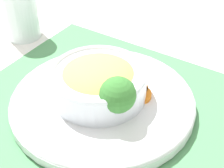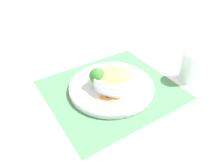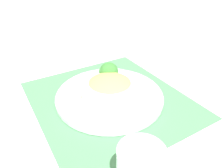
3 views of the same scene
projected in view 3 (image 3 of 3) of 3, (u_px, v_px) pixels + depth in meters
ground_plane at (110, 100)px, 0.66m from camera, size 4.00×4.00×0.00m
placemat at (110, 99)px, 0.66m from camera, size 0.48×0.52×0.00m
plate at (110, 95)px, 0.65m from camera, size 0.32×0.32×0.02m
bowl at (110, 87)px, 0.62m from camera, size 0.17×0.17×0.06m
broccoli_floret at (109, 72)px, 0.67m from camera, size 0.06×0.06×0.08m
carrot_slice_near at (90, 89)px, 0.66m from camera, size 0.05×0.05×0.01m
carrot_slice_middle at (89, 92)px, 0.65m from camera, size 0.05×0.05×0.01m
carrot_slice_far at (89, 96)px, 0.63m from camera, size 0.05×0.05×0.01m
carrot_slice_extra at (90, 99)px, 0.62m from camera, size 0.05×0.05×0.01m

